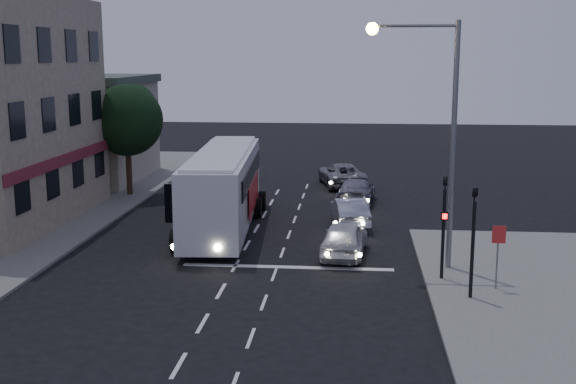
# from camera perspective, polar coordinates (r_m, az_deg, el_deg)

# --- Properties ---
(ground) EXTENTS (120.00, 120.00, 0.00)m
(ground) POSITION_cam_1_polar(r_m,az_deg,el_deg) (25.81, -4.91, -7.10)
(ground) COLOR black
(road_markings) EXTENTS (8.00, 30.55, 0.01)m
(road_markings) POSITION_cam_1_polar(r_m,az_deg,el_deg) (28.76, -1.21, -5.16)
(road_markings) COLOR silver
(road_markings) RESTS_ON ground
(tour_bus) EXTENTS (3.26, 12.04, 3.66)m
(tour_bus) POSITION_cam_1_polar(r_m,az_deg,el_deg) (33.03, -5.12, 0.41)
(tour_bus) COLOR silver
(tour_bus) RESTS_ON ground
(car_suv) EXTENTS (2.06, 4.29, 1.42)m
(car_suv) POSITION_cam_1_polar(r_m,az_deg,el_deg) (28.88, 4.46, -3.68)
(car_suv) COLOR silver
(car_suv) RESTS_ON ground
(car_sedan_a) EXTENTS (2.01, 4.26, 1.35)m
(car_sedan_a) POSITION_cam_1_polar(r_m,az_deg,el_deg) (33.81, 4.88, -1.60)
(car_sedan_a) COLOR #A9AEBB
(car_sedan_a) RESTS_ON ground
(car_sedan_b) EXTENTS (2.29, 4.75, 1.33)m
(car_sedan_b) POSITION_cam_1_polar(r_m,az_deg,el_deg) (39.06, 5.38, 0.07)
(car_sedan_b) COLOR gray
(car_sedan_b) RESTS_ON ground
(car_sedan_c) EXTENTS (3.34, 5.41, 1.40)m
(car_sedan_c) POSITION_cam_1_polar(r_m,az_deg,el_deg) (44.15, 4.28, 1.38)
(car_sedan_c) COLOR gray
(car_sedan_c) RESTS_ON ground
(traffic_signal_main) EXTENTS (0.25, 0.35, 4.10)m
(traffic_signal_main) POSITION_cam_1_polar(r_m,az_deg,el_deg) (25.73, 12.23, -1.78)
(traffic_signal_main) COLOR black
(traffic_signal_main) RESTS_ON sidewalk_near
(traffic_signal_side) EXTENTS (0.18, 0.15, 4.10)m
(traffic_signal_side) POSITION_cam_1_polar(r_m,az_deg,el_deg) (23.92, 14.45, -2.84)
(traffic_signal_side) COLOR black
(traffic_signal_side) RESTS_ON sidewalk_near
(regulatory_sign) EXTENTS (0.45, 0.12, 2.20)m
(regulatory_sign) POSITION_cam_1_polar(r_m,az_deg,el_deg) (25.22, 16.27, -4.16)
(regulatory_sign) COLOR slate
(regulatory_sign) RESTS_ON sidewalk_near
(streetlight) EXTENTS (3.32, 0.44, 9.00)m
(streetlight) POSITION_cam_1_polar(r_m,az_deg,el_deg) (26.61, 11.60, 5.88)
(streetlight) COLOR slate
(streetlight) RESTS_ON sidewalk_near
(low_building_north) EXTENTS (9.40, 9.40, 6.50)m
(low_building_north) POSITION_cam_1_polar(r_m,az_deg,el_deg) (47.87, -16.81, 4.94)
(low_building_north) COLOR gray
(low_building_north) RESTS_ON sidewalk_far
(street_tree) EXTENTS (4.00, 4.00, 6.20)m
(street_tree) POSITION_cam_1_polar(r_m,az_deg,el_deg) (41.31, -12.62, 5.81)
(street_tree) COLOR black
(street_tree) RESTS_ON sidewalk_far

